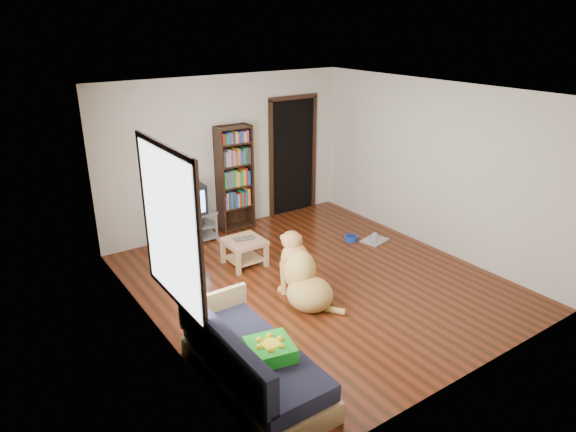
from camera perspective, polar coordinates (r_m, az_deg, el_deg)
ground at (r=7.25m, az=3.05°, el=-7.19°), size 5.00×5.00×0.00m
ceiling at (r=6.44m, az=3.51°, el=13.63°), size 5.00×5.00×0.00m
wall_back at (r=8.76m, az=-6.84°, el=6.87°), size 4.50×0.00×4.50m
wall_front at (r=5.14m, az=20.59°, el=-4.89°), size 4.50×0.00×4.50m
wall_left at (r=5.72m, az=-14.89°, el=-1.57°), size 0.00×5.00×5.00m
wall_right at (r=8.25m, az=15.79°, el=5.32°), size 0.00×5.00×5.00m
green_cushion at (r=5.05m, az=-2.00°, el=-14.62°), size 0.50×0.50×0.14m
laptop at (r=7.53m, az=-4.80°, el=-2.63°), size 0.34×0.25×0.02m
dog_bowl at (r=8.55m, az=7.03°, el=-2.45°), size 0.22×0.22×0.08m
grey_rag at (r=8.58m, az=9.63°, el=-2.68°), size 0.46×0.40×0.03m
window at (r=5.21m, az=-13.00°, el=-1.27°), size 0.03×1.46×1.70m
doorway at (r=9.47m, az=0.53°, el=6.97°), size 1.03×0.05×2.19m
tv_stand at (r=8.50m, az=-11.09°, el=-1.16°), size 0.90×0.45×0.50m
crt_tv at (r=8.35m, az=-11.38°, el=1.90°), size 0.55×0.52×0.58m
bookshelf at (r=8.73m, az=-5.98°, el=4.81°), size 0.60×0.30×1.80m
sofa at (r=5.26m, az=-4.27°, el=-16.10°), size 0.80×1.80×0.80m
coffee_table at (r=7.61m, az=-4.89°, el=-3.47°), size 0.55×0.55×0.40m
dog at (r=6.61m, az=1.64°, el=-6.85°), size 0.59×1.12×0.93m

